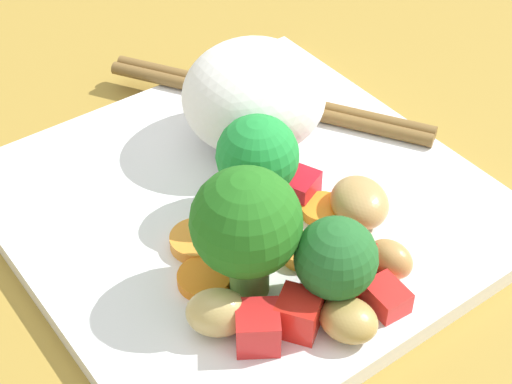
# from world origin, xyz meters

# --- Properties ---
(ground_plane) EXTENTS (1.10, 1.10, 0.02)m
(ground_plane) POSITION_xyz_m (0.00, 0.00, -0.01)
(ground_plane) COLOR olive
(square_plate) EXTENTS (0.27, 0.27, 0.01)m
(square_plate) POSITION_xyz_m (0.00, 0.00, 0.01)
(square_plate) COLOR white
(square_plate) RESTS_ON ground_plane
(rice_mound) EXTENTS (0.11, 0.11, 0.07)m
(rice_mound) POSITION_xyz_m (0.04, -0.04, 0.05)
(rice_mound) COLOR white
(rice_mound) RESTS_ON square_plate
(broccoli_floret_0) EXTENTS (0.06, 0.06, 0.08)m
(broccoli_floret_0) POSITION_xyz_m (-0.06, 0.04, 0.06)
(broccoli_floret_0) COLOR #6BA94B
(broccoli_floret_0) RESTS_ON square_plate
(broccoli_floret_1) EXTENTS (0.05, 0.05, 0.06)m
(broccoli_floret_1) POSITION_xyz_m (-0.01, 0.00, 0.05)
(broccoli_floret_1) COLOR #52993D
(broccoli_floret_1) RESTS_ON square_plate
(broccoli_floret_2) EXTENTS (0.04, 0.04, 0.05)m
(broccoli_floret_2) POSITION_xyz_m (-0.09, 0.01, 0.04)
(broccoli_floret_2) COLOR #71B150
(broccoli_floret_2) RESTS_ON square_plate
(carrot_slice_0) EXTENTS (0.03, 0.03, 0.01)m
(carrot_slice_0) POSITION_xyz_m (-0.04, 0.02, 0.02)
(carrot_slice_0) COLOR orange
(carrot_slice_0) RESTS_ON square_plate
(carrot_slice_1) EXTENTS (0.04, 0.04, 0.01)m
(carrot_slice_1) POSITION_xyz_m (-0.02, 0.04, 0.02)
(carrot_slice_1) COLOR orange
(carrot_slice_1) RESTS_ON square_plate
(carrot_slice_2) EXTENTS (0.02, 0.02, 0.01)m
(carrot_slice_2) POSITION_xyz_m (-0.06, -0.03, 0.02)
(carrot_slice_2) COLOR orange
(carrot_slice_2) RESTS_ON square_plate
(carrot_slice_3) EXTENTS (0.03, 0.03, 0.01)m
(carrot_slice_3) POSITION_xyz_m (-0.04, 0.06, 0.02)
(carrot_slice_3) COLOR orange
(carrot_slice_3) RESTS_ON square_plate
(carrot_slice_4) EXTENTS (0.03, 0.03, 0.01)m
(carrot_slice_4) POSITION_xyz_m (-0.04, -0.03, 0.02)
(carrot_slice_4) COLOR orange
(carrot_slice_4) RESTS_ON square_plate
(carrot_slice_5) EXTENTS (0.04, 0.04, 0.01)m
(carrot_slice_5) POSITION_xyz_m (-0.06, 0.00, 0.02)
(carrot_slice_5) COLOR orange
(carrot_slice_5) RESTS_ON square_plate
(pepper_chunk_0) EXTENTS (0.03, 0.03, 0.02)m
(pepper_chunk_0) POSITION_xyz_m (-0.02, -0.03, 0.02)
(pepper_chunk_0) COLOR red
(pepper_chunk_0) RESTS_ON square_plate
(pepper_chunk_1) EXTENTS (0.03, 0.03, 0.02)m
(pepper_chunk_1) POSITION_xyz_m (-0.08, -0.01, 0.02)
(pepper_chunk_1) COLOR red
(pepper_chunk_1) RESTS_ON square_plate
(pepper_chunk_2) EXTENTS (0.02, 0.02, 0.01)m
(pepper_chunk_2) POSITION_xyz_m (-0.11, -0.01, 0.02)
(pepper_chunk_2) COLOR red
(pepper_chunk_2) RESTS_ON square_plate
(pepper_chunk_3) EXTENTS (0.03, 0.03, 0.02)m
(pepper_chunk_3) POSITION_xyz_m (-0.10, 0.03, 0.02)
(pepper_chunk_3) COLOR red
(pepper_chunk_3) RESTS_ON square_plate
(pepper_chunk_4) EXTENTS (0.03, 0.03, 0.02)m
(pepper_chunk_4) POSITION_xyz_m (-0.09, 0.05, 0.02)
(pepper_chunk_4) COLOR red
(pepper_chunk_4) RESTS_ON square_plate
(chicken_piece_1) EXTENTS (0.05, 0.04, 0.02)m
(chicken_piece_1) POSITION_xyz_m (-0.05, -0.04, 0.02)
(chicken_piece_1) COLOR tan
(chicken_piece_1) RESTS_ON square_plate
(chicken_piece_2) EXTENTS (0.04, 0.04, 0.02)m
(chicken_piece_2) POSITION_xyz_m (-0.07, 0.07, 0.02)
(chicken_piece_2) COLOR tan
(chicken_piece_2) RESTS_ON square_plate
(chicken_piece_3) EXTENTS (0.04, 0.04, 0.02)m
(chicken_piece_3) POSITION_xyz_m (-0.11, 0.01, 0.02)
(chicken_piece_3) COLOR tan
(chicken_piece_3) RESTS_ON square_plate
(chicken_piece_4) EXTENTS (0.03, 0.03, 0.02)m
(chicken_piece_4) POSITION_xyz_m (-0.09, -0.03, 0.02)
(chicken_piece_4) COLOR #BF854A
(chicken_piece_4) RESTS_ON square_plate
(chopstick_pair) EXTENTS (0.20, 0.14, 0.01)m
(chopstick_pair) POSITION_xyz_m (0.07, -0.07, 0.02)
(chopstick_pair) COLOR brown
(chopstick_pair) RESTS_ON square_plate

